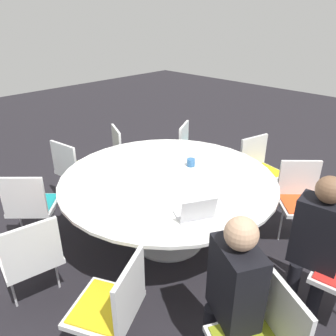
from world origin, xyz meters
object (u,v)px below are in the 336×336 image
(chair_4, at_px, (192,149))
(chair_6, at_px, (74,167))
(chair_7, at_px, (31,203))
(chair_8, at_px, (31,255))
(laptop, at_px, (196,213))
(handbag, at_px, (223,171))
(coffee_cup, at_px, (191,162))
(chair_3, at_px, (259,166))
(chair_9, at_px, (113,303))
(person_1, at_px, (318,237))
(chair_5, at_px, (127,151))
(chair_2, at_px, (301,196))
(person_0, at_px, (233,287))

(chair_4, height_order, chair_6, same)
(chair_7, xyz_separation_m, chair_8, (-0.75, 0.35, 0.00))
(chair_6, distance_m, laptop, 2.03)
(chair_6, xyz_separation_m, laptop, (-2.01, 0.09, 0.30))
(chair_4, xyz_separation_m, laptop, (-1.35, 1.55, 0.30))
(handbag, bearing_deg, coffee_cup, 107.80)
(chair_6, bearing_deg, chair_3, 36.68)
(chair_9, xyz_separation_m, person_1, (-0.75, -1.36, 0.20))
(chair_5, distance_m, chair_7, 1.55)
(chair_2, relative_size, chair_6, 1.00)
(chair_8, xyz_separation_m, coffee_cup, (-0.16, -1.72, 0.29))
(chair_5, bearing_deg, chair_6, -70.89)
(chair_7, xyz_separation_m, person_1, (-2.35, -1.17, 0.20))
(chair_2, distance_m, chair_6, 2.62)
(chair_4, xyz_separation_m, chair_5, (0.59, 0.69, 0.00))
(handbag, bearing_deg, chair_5, 50.00)
(chair_4, bearing_deg, chair_6, -51.58)
(chair_2, relative_size, chair_3, 1.00)
(chair_3, distance_m, chair_5, 1.76)
(chair_4, distance_m, person_1, 2.36)
(chair_5, relative_size, person_0, 0.71)
(chair_8, height_order, handbag, chair_8)
(chair_6, height_order, laptop, laptop)
(chair_6, height_order, coffee_cup, chair_6)
(chair_3, relative_size, laptop, 2.35)
(chair_9, bearing_deg, person_1, -55.38)
(chair_6, relative_size, handbag, 2.36)
(person_0, xyz_separation_m, coffee_cup, (1.26, -1.06, 0.09))
(chair_5, bearing_deg, handbag, 74.09)
(chair_6, bearing_deg, chair_9, -33.22)
(laptop, bearing_deg, coffee_cup, -108.21)
(chair_2, relative_size, coffee_cup, 9.72)
(chair_9, bearing_deg, chair_4, 3.27)
(chair_7, bearing_deg, chair_5, 58.45)
(chair_5, height_order, chair_9, same)
(person_1, relative_size, coffee_cup, 13.73)
(chair_8, relative_size, chair_9, 1.00)
(person_0, height_order, laptop, person_0)
(chair_7, bearing_deg, coffee_cup, 11.47)
(chair_9, relative_size, person_0, 0.71)
(chair_6, bearing_deg, person_1, 0.33)
(chair_8, relative_size, laptop, 2.35)
(chair_5, height_order, person_0, person_0)
(chair_8, distance_m, chair_9, 0.86)
(chair_2, xyz_separation_m, person_0, (-0.30, 1.70, 0.20))
(chair_3, bearing_deg, chair_7, -12.94)
(chair_6, relative_size, chair_7, 1.00)
(laptop, bearing_deg, handbag, -122.38)
(chair_9, height_order, person_0, person_0)
(chair_2, distance_m, handbag, 1.50)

